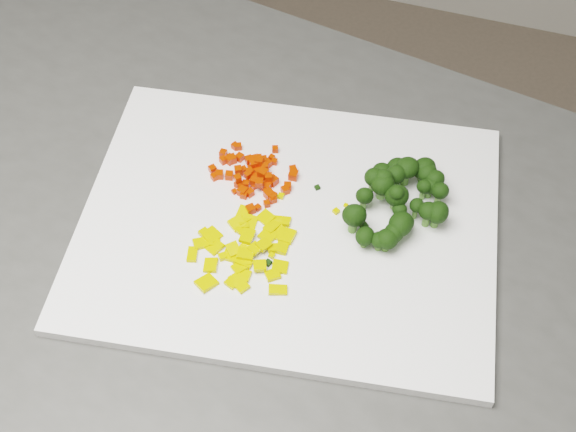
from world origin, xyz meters
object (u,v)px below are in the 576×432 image
(broccoli_pile, at_px, (390,193))
(carrot_pile, at_px, (252,169))
(pepper_pile, at_px, (247,250))
(counter_block, at_px, (259,408))
(cutting_board, at_px, (288,225))

(broccoli_pile, bearing_deg, carrot_pile, -179.55)
(pepper_pile, distance_m, broccoli_pile, 0.17)
(counter_block, height_order, broccoli_pile, broccoli_pile)
(counter_block, height_order, cutting_board, cutting_board)
(cutting_board, height_order, broccoli_pile, broccoli_pile)
(pepper_pile, bearing_deg, counter_block, 110.88)
(counter_block, relative_size, carrot_pile, 10.25)
(cutting_board, bearing_deg, carrot_pile, 140.07)
(counter_block, relative_size, pepper_pile, 8.84)
(counter_block, distance_m, broccoli_pile, 0.52)
(counter_block, bearing_deg, pepper_pile, -69.12)
(carrot_pile, height_order, pepper_pile, carrot_pile)
(cutting_board, relative_size, carrot_pile, 4.50)
(counter_block, relative_size, cutting_board, 2.28)
(carrot_pile, xyz_separation_m, pepper_pile, (0.03, -0.10, -0.01))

